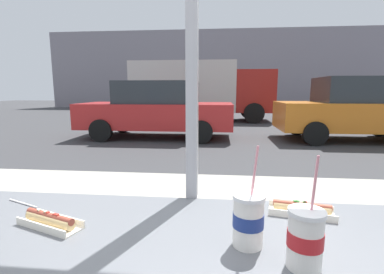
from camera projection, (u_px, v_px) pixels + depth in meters
The scene contains 11 objects.
ground_plane at pixel (215, 135), 9.25m from camera, with size 60.00×60.00×0.00m, color #38383A.
sidewalk_strip at pixel (206, 221), 2.95m from camera, with size 16.00×2.80×0.16m, color #9E998E.
building_facade_far at pixel (219, 70), 22.95m from camera, with size 28.00×1.20×6.20m, color gray.
soda_cup_left at pixel (248, 219), 0.88m from camera, with size 0.10×0.10×0.33m.
soda_cup_right at pixel (305, 238), 0.77m from camera, with size 0.10×0.10×0.32m.
hotdog_tray_near at pixel (50, 220), 1.01m from camera, with size 0.27×0.17×0.05m.
hotdog_tray_far at pixel (301, 209), 1.11m from camera, with size 0.26×0.14×0.05m.
loose_straw at pixel (23, 203), 1.21m from camera, with size 0.01×0.01×0.19m, color white.
parked_car_red at pixel (157, 109), 8.59m from camera, with size 4.57×2.03×1.71m.
parked_car_orange at pixel (354, 109), 8.04m from camera, with size 4.12×2.01×1.81m.
box_truck at pixel (200, 89), 13.45m from camera, with size 6.60×2.44×2.76m.
Camera 1 is at (0.12, -1.17, 1.44)m, focal length 26.30 mm.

